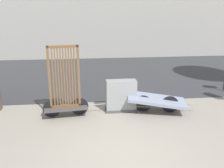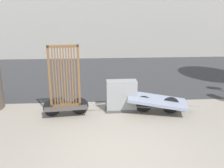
% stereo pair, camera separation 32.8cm
% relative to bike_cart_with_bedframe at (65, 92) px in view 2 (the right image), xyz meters
% --- Properties ---
extents(ground_plane, '(60.00, 60.00, 0.00)m').
position_rel_bike_cart_with_bedframe_xyz_m(ground_plane, '(1.47, -2.38, -0.79)').
color(ground_plane, gray).
extents(road_strip, '(56.00, 7.87, 0.01)m').
position_rel_bike_cart_with_bedframe_xyz_m(road_strip, '(1.47, 5.05, -0.79)').
color(road_strip, '#38383A').
rests_on(road_strip, ground_plane).
extents(bike_cart_with_bedframe, '(2.08, 0.81, 2.26)m').
position_rel_bike_cart_with_bedframe_xyz_m(bike_cart_with_bedframe, '(0.00, 0.00, 0.00)').
color(bike_cart_with_bedframe, '#4C4742').
rests_on(bike_cart_with_bedframe, ground_plane).
extents(bike_cart_with_mattress, '(2.37, 1.29, 0.58)m').
position_rel_bike_cart_with_bedframe_xyz_m(bike_cart_with_mattress, '(2.95, -0.00, -0.40)').
color(bike_cart_with_mattress, '#4C4742').
rests_on(bike_cart_with_mattress, ground_plane).
extents(utility_cabinet, '(1.05, 0.45, 1.05)m').
position_rel_bike_cart_with_bedframe_xyz_m(utility_cabinet, '(1.80, 0.25, -0.31)').
color(utility_cabinet, '#4C4C4C').
rests_on(utility_cabinet, ground_plane).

